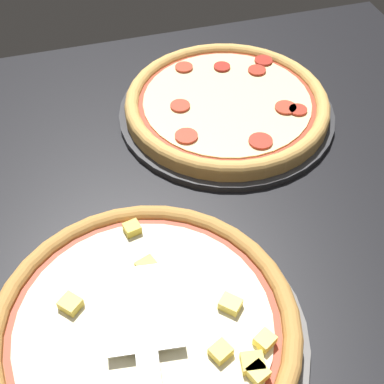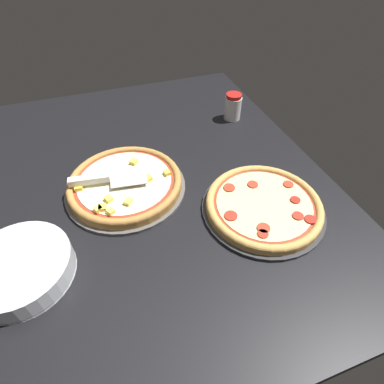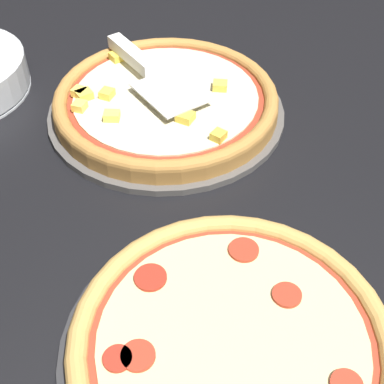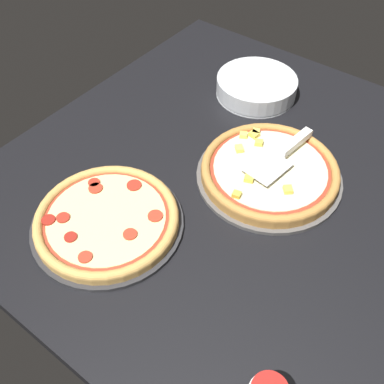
# 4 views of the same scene
# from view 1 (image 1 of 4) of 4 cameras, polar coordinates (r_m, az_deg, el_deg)

# --- Properties ---
(ground_plane) EXTENTS (1.32, 1.18, 0.04)m
(ground_plane) POSITION_cam_1_polar(r_m,az_deg,el_deg) (0.65, -8.51, -14.16)
(ground_plane) COLOR black
(pizza_pan_front) EXTENTS (0.36, 0.36, 0.01)m
(pizza_pan_front) POSITION_cam_1_polar(r_m,az_deg,el_deg) (0.62, -5.15, -15.28)
(pizza_pan_front) COLOR #565451
(pizza_pan_front) RESTS_ON ground_plane
(pizza_front) EXTENTS (0.34, 0.34, 0.04)m
(pizza_front) POSITION_cam_1_polar(r_m,az_deg,el_deg) (0.60, -5.26, -14.31)
(pizza_front) COLOR #B77F3D
(pizza_front) RESTS_ON pizza_pan_front
(pizza_pan_back) EXTENTS (0.35, 0.35, 0.01)m
(pizza_pan_back) POSITION_cam_1_polar(r_m,az_deg,el_deg) (0.87, 3.54, 8.44)
(pizza_pan_back) COLOR #2D2D30
(pizza_pan_back) RESTS_ON ground_plane
(pizza_back) EXTENTS (0.32, 0.32, 0.03)m
(pizza_back) POSITION_cam_1_polar(r_m,az_deg,el_deg) (0.86, 3.60, 9.38)
(pizza_back) COLOR tan
(pizza_back) RESTS_ON pizza_pan_back
(serving_spatula) EXTENTS (0.09, 0.23, 0.02)m
(serving_spatula) POSITION_cam_1_polar(r_m,az_deg,el_deg) (0.54, -4.83, -18.96)
(serving_spatula) COLOR silver
(serving_spatula) RESTS_ON pizza_front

